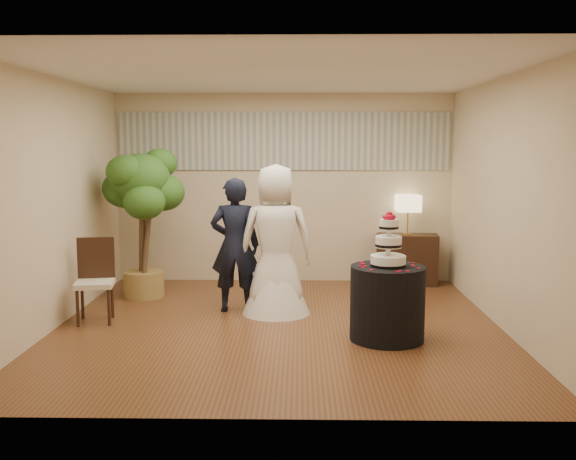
{
  "coord_description": "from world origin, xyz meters",
  "views": [
    {
      "loc": [
        0.24,
        -7.07,
        2.04
      ],
      "look_at": [
        0.1,
        0.4,
        1.05
      ],
      "focal_mm": 40.0,
      "sensor_mm": 36.0,
      "label": 1
    }
  ],
  "objects_px": {
    "ficus_tree": "(142,222)",
    "side_chair": "(95,281)",
    "cake_table": "(387,303)",
    "console": "(407,259)",
    "groom": "(235,245)",
    "bride": "(276,240)",
    "table_lamp": "(408,215)",
    "wedding_cake": "(389,239)"
  },
  "relations": [
    {
      "from": "wedding_cake",
      "to": "ficus_tree",
      "type": "bearing_deg",
      "value": 148.19
    },
    {
      "from": "groom",
      "to": "cake_table",
      "type": "height_order",
      "value": "groom"
    },
    {
      "from": "groom",
      "to": "side_chair",
      "type": "height_order",
      "value": "groom"
    },
    {
      "from": "console",
      "to": "side_chair",
      "type": "height_order",
      "value": "side_chair"
    },
    {
      "from": "groom",
      "to": "ficus_tree",
      "type": "height_order",
      "value": "ficus_tree"
    },
    {
      "from": "bride",
      "to": "console",
      "type": "height_order",
      "value": "bride"
    },
    {
      "from": "cake_table",
      "to": "console",
      "type": "distance_m",
      "value": 2.84
    },
    {
      "from": "wedding_cake",
      "to": "table_lamp",
      "type": "xyz_separation_m",
      "value": [
        0.66,
        2.76,
        -0.04
      ]
    },
    {
      "from": "console",
      "to": "side_chair",
      "type": "distance_m",
      "value": 4.5
    },
    {
      "from": "wedding_cake",
      "to": "console",
      "type": "bearing_deg",
      "value": 76.55
    },
    {
      "from": "groom",
      "to": "wedding_cake",
      "type": "distance_m",
      "value": 2.08
    },
    {
      "from": "groom",
      "to": "side_chair",
      "type": "xyz_separation_m",
      "value": [
        -1.57,
        -0.54,
        -0.34
      ]
    },
    {
      "from": "console",
      "to": "table_lamp",
      "type": "xyz_separation_m",
      "value": [
        0.0,
        0.0,
        0.66
      ]
    },
    {
      "from": "table_lamp",
      "to": "cake_table",
      "type": "bearing_deg",
      "value": -103.45
    },
    {
      "from": "console",
      "to": "table_lamp",
      "type": "relative_size",
      "value": 1.53
    },
    {
      "from": "ficus_tree",
      "to": "console",
      "type": "bearing_deg",
      "value": 13.37
    },
    {
      "from": "groom",
      "to": "wedding_cake",
      "type": "relative_size",
      "value": 2.87
    },
    {
      "from": "ficus_tree",
      "to": "side_chair",
      "type": "height_order",
      "value": "ficus_tree"
    },
    {
      "from": "bride",
      "to": "side_chair",
      "type": "bearing_deg",
      "value": 6.84
    },
    {
      "from": "wedding_cake",
      "to": "console",
      "type": "height_order",
      "value": "wedding_cake"
    },
    {
      "from": "cake_table",
      "to": "wedding_cake",
      "type": "bearing_deg",
      "value": -90.0
    },
    {
      "from": "bride",
      "to": "wedding_cake",
      "type": "distance_m",
      "value": 1.62
    },
    {
      "from": "cake_table",
      "to": "console",
      "type": "height_order",
      "value": "cake_table"
    },
    {
      "from": "ficus_tree",
      "to": "cake_table",
      "type": "bearing_deg",
      "value": -31.81
    },
    {
      "from": "wedding_cake",
      "to": "table_lamp",
      "type": "distance_m",
      "value": 2.84
    },
    {
      "from": "cake_table",
      "to": "ficus_tree",
      "type": "bearing_deg",
      "value": 148.19
    },
    {
      "from": "cake_table",
      "to": "console",
      "type": "relative_size",
      "value": 0.89
    },
    {
      "from": "bride",
      "to": "cake_table",
      "type": "relative_size",
      "value": 2.31
    },
    {
      "from": "wedding_cake",
      "to": "console",
      "type": "distance_m",
      "value": 2.92
    },
    {
      "from": "groom",
      "to": "console",
      "type": "bearing_deg",
      "value": -145.92
    },
    {
      "from": "wedding_cake",
      "to": "ficus_tree",
      "type": "relative_size",
      "value": 0.28
    },
    {
      "from": "console",
      "to": "side_chair",
      "type": "bearing_deg",
      "value": -145.62
    },
    {
      "from": "groom",
      "to": "console",
      "type": "relative_size",
      "value": 1.86
    },
    {
      "from": "groom",
      "to": "bride",
      "type": "height_order",
      "value": "bride"
    },
    {
      "from": "table_lamp",
      "to": "side_chair",
      "type": "relative_size",
      "value": 0.6
    },
    {
      "from": "cake_table",
      "to": "bride",
      "type": "bearing_deg",
      "value": 138.76
    },
    {
      "from": "wedding_cake",
      "to": "ficus_tree",
      "type": "distance_m",
      "value": 3.57
    },
    {
      "from": "table_lamp",
      "to": "groom",
      "type": "bearing_deg",
      "value": -145.83
    },
    {
      "from": "cake_table",
      "to": "table_lamp",
      "type": "height_order",
      "value": "table_lamp"
    },
    {
      "from": "bride",
      "to": "wedding_cake",
      "type": "relative_size",
      "value": 3.16
    },
    {
      "from": "cake_table",
      "to": "table_lamp",
      "type": "xyz_separation_m",
      "value": [
        0.66,
        2.76,
        0.64
      ]
    },
    {
      "from": "console",
      "to": "ficus_tree",
      "type": "relative_size",
      "value": 0.44
    }
  ]
}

